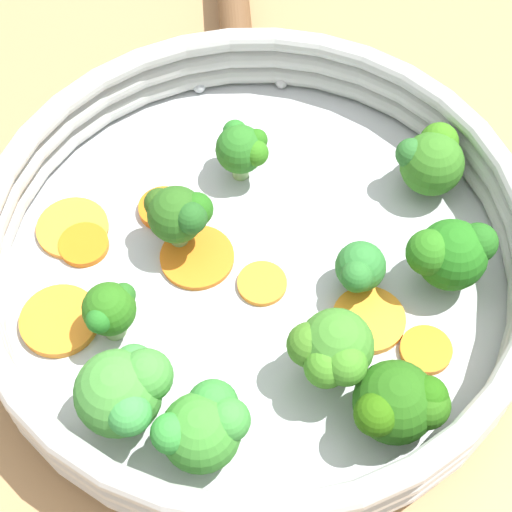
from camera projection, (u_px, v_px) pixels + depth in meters
ground_plane at (256, 280)px, 0.53m from camera, size 4.00×4.00×0.00m
skillet at (256, 274)px, 0.53m from camera, size 0.32×0.32×0.01m
skillet_rim_wall at (256, 249)px, 0.50m from camera, size 0.33×0.33×0.05m
skillet_rivet_left at (282, 82)px, 0.60m from camera, size 0.01×0.01×0.01m
skillet_rivet_right at (199, 87)px, 0.60m from camera, size 0.01×0.01×0.01m
carrot_slice_0 at (255, 285)px, 0.51m from camera, size 0.03×0.03×0.00m
carrot_slice_1 at (73, 228)px, 0.54m from camera, size 0.06×0.06×0.00m
carrot_slice_2 at (369, 320)px, 0.50m from camera, size 0.06×0.06×0.01m
carrot_slice_3 at (197, 257)px, 0.53m from camera, size 0.06×0.06×0.00m
carrot_slice_4 at (60, 322)px, 0.50m from camera, size 0.06×0.06×0.01m
carrot_slice_5 at (426, 350)px, 0.49m from camera, size 0.03×0.03×0.00m
carrot_slice_6 at (84, 245)px, 0.53m from camera, size 0.04×0.04×0.00m
carrot_slice_7 at (163, 208)px, 0.54m from camera, size 0.04×0.04×0.01m
broccoli_floret_0 at (242, 148)px, 0.54m from camera, size 0.04×0.03×0.04m
broccoli_floret_1 at (332, 351)px, 0.46m from camera, size 0.05×0.05×0.05m
broccoli_floret_2 at (451, 253)px, 0.49m from camera, size 0.04×0.05×0.05m
broccoli_floret_3 at (179, 214)px, 0.51m from camera, size 0.04×0.04×0.05m
broccoli_floret_4 at (431, 160)px, 0.54m from camera, size 0.04×0.04×0.05m
broccoli_floret_5 at (125, 390)px, 0.45m from camera, size 0.05×0.05×0.05m
broccoli_floret_6 at (110, 310)px, 0.48m from camera, size 0.03×0.03×0.04m
broccoli_floret_7 at (203, 427)px, 0.44m from camera, size 0.05×0.05×0.05m
broccoli_floret_8 at (360, 270)px, 0.50m from camera, size 0.03×0.03×0.04m
broccoli_floret_9 at (400, 404)px, 0.45m from camera, size 0.05×0.05×0.05m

